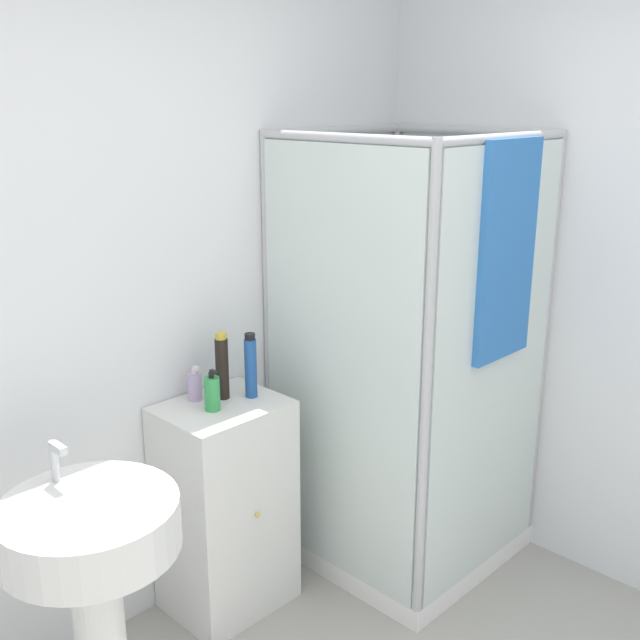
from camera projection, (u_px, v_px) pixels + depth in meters
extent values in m
cube|color=silver|center=(78.00, 319.00, 2.56)|extent=(6.40, 0.06, 2.50)
cube|color=white|center=(399.00, 534.00, 3.44)|extent=(0.86, 0.86, 0.09)
cylinder|color=#B2B2B7|center=(392.00, 315.00, 3.75)|extent=(0.04, 0.04, 1.86)
cylinder|color=#B2B2B7|center=(269.00, 354.00, 3.18)|extent=(0.04, 0.04, 1.86)
cylinder|color=#B2B2B7|center=(542.00, 353.00, 3.19)|extent=(0.04, 0.04, 1.86)
cylinder|color=#B2B2B7|center=(426.00, 408.00, 2.63)|extent=(0.04, 0.04, 1.86)
cylinder|color=#B2B2B7|center=(506.00, 138.00, 2.65)|extent=(0.83, 0.04, 0.04)
cylinder|color=#B2B2B7|center=(337.00, 131.00, 3.20)|extent=(0.83, 0.04, 0.04)
cylinder|color=#B2B2B7|center=(342.00, 138.00, 2.65)|extent=(0.04, 0.83, 0.04)
cylinder|color=#B2B2B7|center=(472.00, 130.00, 3.21)|extent=(0.04, 0.83, 0.04)
cube|color=silver|center=(493.00, 372.00, 2.90)|extent=(0.79, 0.01, 1.73)
cube|color=silver|center=(338.00, 372.00, 2.89)|extent=(0.01, 0.79, 1.73)
cylinder|color=#B7BABF|center=(375.00, 354.00, 3.61)|extent=(0.02, 0.02, 1.39)
cylinder|color=#B7BABF|center=(387.00, 207.00, 3.37)|extent=(0.07, 0.07, 0.04)
cube|color=#2D6BB7|center=(507.00, 252.00, 2.75)|extent=(0.35, 0.03, 0.82)
cube|color=silver|center=(226.00, 506.00, 2.94)|extent=(0.46, 0.37, 0.87)
sphere|color=gold|center=(258.00, 515.00, 2.80)|extent=(0.02, 0.02, 0.02)
cylinder|color=white|center=(89.00, 526.00, 2.13)|extent=(0.52, 0.52, 0.15)
cylinder|color=#B7BABF|center=(54.00, 461.00, 2.21)|extent=(0.02, 0.02, 0.13)
cube|color=#B7BABF|center=(58.00, 448.00, 2.17)|extent=(0.02, 0.07, 0.02)
cylinder|color=green|center=(212.00, 394.00, 2.75)|extent=(0.06, 0.06, 0.13)
cylinder|color=black|center=(211.00, 375.00, 2.73)|extent=(0.02, 0.02, 0.02)
cube|color=black|center=(214.00, 372.00, 2.72)|extent=(0.01, 0.03, 0.01)
cylinder|color=black|center=(222.00, 369.00, 2.85)|extent=(0.05, 0.05, 0.24)
cylinder|color=gold|center=(221.00, 336.00, 2.81)|extent=(0.04, 0.04, 0.02)
cylinder|color=#1E4C93|center=(251.00, 368.00, 2.86)|extent=(0.05, 0.05, 0.23)
cylinder|color=black|center=(250.00, 337.00, 2.82)|extent=(0.04, 0.04, 0.02)
cylinder|color=#B299C6|center=(195.00, 387.00, 2.85)|extent=(0.05, 0.05, 0.11)
cylinder|color=silver|center=(194.00, 371.00, 2.83)|extent=(0.02, 0.02, 0.02)
cube|color=silver|center=(196.00, 368.00, 2.81)|extent=(0.01, 0.03, 0.01)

